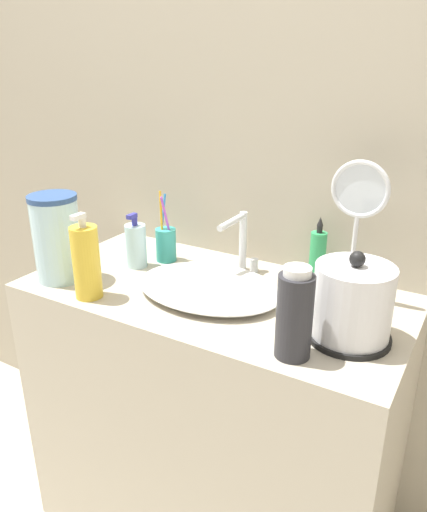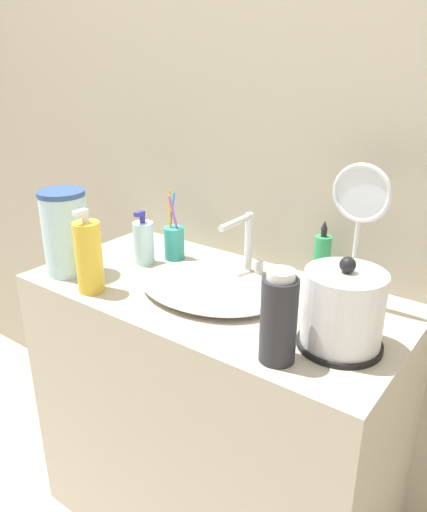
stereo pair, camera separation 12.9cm
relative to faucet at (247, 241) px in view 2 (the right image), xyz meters
name	(u,v)px [view 2 (the right image)]	position (x,y,z in m)	size (l,w,h in m)	color
wall_back	(273,105)	(-0.01, 0.13, 0.36)	(6.00, 0.04, 2.60)	#ADA38E
vanity_counter	(213,418)	(-0.01, -0.15, -0.52)	(1.03, 0.51, 0.84)	#B7AD99
sink_basin	(209,287)	(-0.01, -0.17, -0.08)	(0.40, 0.29, 0.04)	white
faucet	(247,241)	(0.00, 0.00, 0.00)	(0.06, 0.15, 0.17)	silver
electric_kettle	(342,312)	(0.37, -0.21, -0.02)	(0.18, 0.18, 0.21)	black
toothbrush_cup	(174,242)	(-0.24, -0.04, -0.04)	(0.06, 0.06, 0.22)	teal
lotion_bottle	(89,257)	(-0.27, -0.34, 0.00)	(0.07, 0.07, 0.23)	gold
shampoo_bottle	(144,242)	(-0.29, -0.12, -0.03)	(0.06, 0.06, 0.16)	silver
mouthwash_bottle	(322,260)	(0.21, 0.05, -0.02)	(0.04, 0.04, 0.19)	#2D9956
hand_cream_bottle	(279,318)	(0.29, -0.33, 0.00)	(0.08, 0.08, 0.20)	#28282D
vanity_mirror	(358,225)	(0.32, -0.01, 0.11)	(0.14, 0.10, 0.36)	silver
water_pitcher	(65,232)	(-0.42, -0.30, 0.02)	(0.13, 0.13, 0.24)	#B2DBEA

